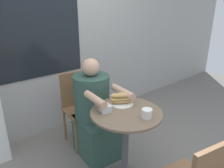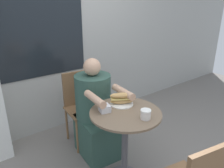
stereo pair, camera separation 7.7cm
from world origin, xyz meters
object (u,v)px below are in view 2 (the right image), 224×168
diner_chair (80,101)px  seated_diner (95,116)px  cafe_table (125,132)px  sandwich_on_plate (122,99)px  drink_cup (146,114)px

diner_chair → seated_diner: 0.36m
cafe_table → sandwich_on_plate: size_ratio=3.33×
drink_cup → diner_chair: bearing=91.3°
cafe_table → sandwich_on_plate: 0.30m
sandwich_on_plate → diner_chair: bearing=93.2°
sandwich_on_plate → seated_diner: bearing=98.2°
cafe_table → diner_chair: (0.03, 0.87, -0.02)m
sandwich_on_plate → drink_cup: size_ratio=2.59×
seated_diner → sandwich_on_plate: 0.50m
cafe_table → sandwich_on_plate: (0.07, 0.14, 0.26)m
diner_chair → sandwich_on_plate: size_ratio=3.87×
cafe_table → sandwich_on_plate: bearing=63.4°
drink_cup → sandwich_on_plate: bearing=86.8°
seated_diner → sandwich_on_plate: size_ratio=4.95×
cafe_table → drink_cup: (0.05, -0.19, 0.25)m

